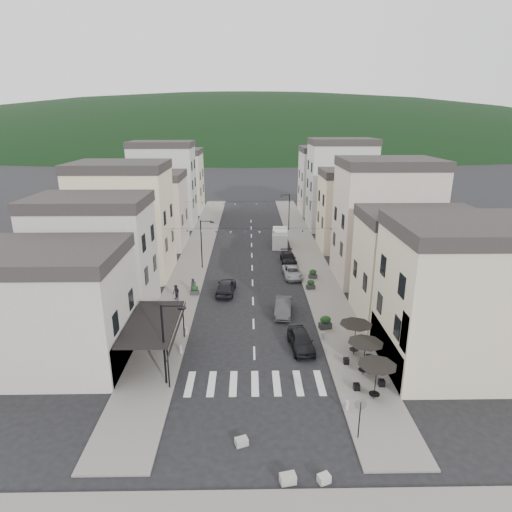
{
  "coord_description": "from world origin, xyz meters",
  "views": [
    {
      "loc": [
        -0.36,
        -23.43,
        17.47
      ],
      "look_at": [
        0.37,
        19.89,
        3.5
      ],
      "focal_mm": 30.0,
      "sensor_mm": 36.0,
      "label": 1
    }
  ],
  "objects_px": {
    "parked_car_b": "(283,307)",
    "parked_car_c": "(292,272)",
    "parked_car_d": "(288,258)",
    "delivery_van": "(280,237)",
    "parked_car_a": "(301,340)",
    "pedestrian_b": "(176,293)",
    "pedestrian_a": "(193,286)",
    "parked_car_e": "(226,286)"
  },
  "relations": [
    {
      "from": "parked_car_b",
      "to": "parked_car_e",
      "type": "height_order",
      "value": "parked_car_e"
    },
    {
      "from": "parked_car_a",
      "to": "parked_car_d",
      "type": "height_order",
      "value": "parked_car_a"
    },
    {
      "from": "delivery_van",
      "to": "pedestrian_b",
      "type": "relative_size",
      "value": 3.39
    },
    {
      "from": "parked_car_b",
      "to": "pedestrian_b",
      "type": "relative_size",
      "value": 2.63
    },
    {
      "from": "parked_car_a",
      "to": "parked_car_c",
      "type": "xyz_separation_m",
      "value": [
        0.88,
        16.06,
        -0.11
      ]
    },
    {
      "from": "parked_car_b",
      "to": "delivery_van",
      "type": "height_order",
      "value": "delivery_van"
    },
    {
      "from": "parked_car_a",
      "to": "parked_car_e",
      "type": "xyz_separation_m",
      "value": [
        -6.52,
        11.39,
        0.05
      ]
    },
    {
      "from": "parked_car_b",
      "to": "parked_car_c",
      "type": "height_order",
      "value": "parked_car_b"
    },
    {
      "from": "parked_car_d",
      "to": "parked_car_a",
      "type": "bearing_deg",
      "value": -94.17
    },
    {
      "from": "parked_car_d",
      "to": "delivery_van",
      "type": "relative_size",
      "value": 0.82
    },
    {
      "from": "delivery_van",
      "to": "parked_car_c",
      "type": "bearing_deg",
      "value": -83.43
    },
    {
      "from": "parked_car_b",
      "to": "pedestrian_b",
      "type": "distance_m",
      "value": 10.91
    },
    {
      "from": "parked_car_c",
      "to": "delivery_van",
      "type": "xyz_separation_m",
      "value": [
        -0.53,
        12.93,
        0.64
      ]
    },
    {
      "from": "delivery_van",
      "to": "pedestrian_b",
      "type": "bearing_deg",
      "value": -116.73
    },
    {
      "from": "delivery_van",
      "to": "pedestrian_a",
      "type": "xyz_separation_m",
      "value": [
        -10.19,
        -18.04,
        -0.27
      ]
    },
    {
      "from": "parked_car_d",
      "to": "delivery_van",
      "type": "height_order",
      "value": "delivery_van"
    },
    {
      "from": "parked_car_a",
      "to": "pedestrian_a",
      "type": "relative_size",
      "value": 2.47
    },
    {
      "from": "parked_car_a",
      "to": "parked_car_b",
      "type": "distance_m",
      "value": 6.41
    },
    {
      "from": "parked_car_d",
      "to": "delivery_van",
      "type": "distance_m",
      "value": 7.89
    },
    {
      "from": "parked_car_e",
      "to": "delivery_van",
      "type": "xyz_separation_m",
      "value": [
        6.87,
        17.6,
        0.47
      ]
    },
    {
      "from": "parked_car_a",
      "to": "parked_car_b",
      "type": "bearing_deg",
      "value": 92.52
    },
    {
      "from": "parked_car_b",
      "to": "parked_car_d",
      "type": "distance_m",
      "value": 14.91
    },
    {
      "from": "pedestrian_b",
      "to": "parked_car_d",
      "type": "bearing_deg",
      "value": 88.58
    },
    {
      "from": "parked_car_c",
      "to": "parked_car_e",
      "type": "distance_m",
      "value": 8.75
    },
    {
      "from": "parked_car_e",
      "to": "parked_car_d",
      "type": "bearing_deg",
      "value": -122.77
    },
    {
      "from": "parked_car_a",
      "to": "pedestrian_b",
      "type": "relative_size",
      "value": 2.65
    },
    {
      "from": "parked_car_c",
      "to": "delivery_van",
      "type": "distance_m",
      "value": 12.96
    },
    {
      "from": "parked_car_c",
      "to": "parked_car_d",
      "type": "xyz_separation_m",
      "value": [
        0.0,
        5.08,
        0.04
      ]
    },
    {
      "from": "parked_car_d",
      "to": "pedestrian_b",
      "type": "bearing_deg",
      "value": -138.11
    },
    {
      "from": "delivery_van",
      "to": "parked_car_d",
      "type": "bearing_deg",
      "value": -81.93
    },
    {
      "from": "parked_car_d",
      "to": "parked_car_e",
      "type": "distance_m",
      "value": 12.24
    },
    {
      "from": "parked_car_b",
      "to": "parked_car_a",
      "type": "bearing_deg",
      "value": -74.78
    },
    {
      "from": "parked_car_c",
      "to": "pedestrian_a",
      "type": "height_order",
      "value": "pedestrian_a"
    },
    {
      "from": "pedestrian_a",
      "to": "delivery_van",
      "type": "bearing_deg",
      "value": 32.17
    },
    {
      "from": "parked_car_e",
      "to": "pedestrian_b",
      "type": "xyz_separation_m",
      "value": [
        -4.86,
        -1.95,
        0.15
      ]
    },
    {
      "from": "delivery_van",
      "to": "pedestrian_b",
      "type": "height_order",
      "value": "delivery_van"
    },
    {
      "from": "pedestrian_a",
      "to": "parked_car_d",
      "type": "bearing_deg",
      "value": 15.18
    },
    {
      "from": "parked_car_d",
      "to": "parked_car_e",
      "type": "height_order",
      "value": "parked_car_e"
    },
    {
      "from": "parked_car_a",
      "to": "delivery_van",
      "type": "relative_size",
      "value": 0.78
    },
    {
      "from": "delivery_van",
      "to": "pedestrian_b",
      "type": "xyz_separation_m",
      "value": [
        -11.73,
        -19.55,
        -0.32
      ]
    },
    {
      "from": "parked_car_b",
      "to": "delivery_van",
      "type": "xyz_separation_m",
      "value": [
        1.27,
        22.65,
        0.55
      ]
    },
    {
      "from": "parked_car_d",
      "to": "delivery_van",
      "type": "bearing_deg",
      "value": 92.05
    }
  ]
}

